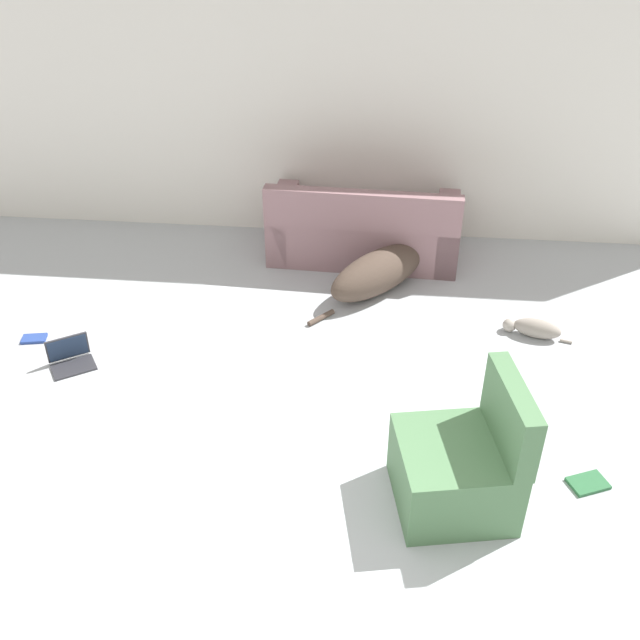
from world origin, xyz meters
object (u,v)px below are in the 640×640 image
(side_chair, at_px, (461,466))
(dog, at_px, (382,270))
(couch, at_px, (364,231))
(book_green, at_px, (588,483))
(laptop_open, at_px, (70,356))
(cat, at_px, (534,328))
(book_blue, at_px, (34,339))

(side_chair, bearing_deg, dog, -179.31)
(couch, relative_size, book_green, 6.49)
(dog, bearing_deg, side_chair, -127.04)
(laptop_open, bearing_deg, couch, 8.25)
(couch, xyz_separation_m, book_green, (1.55, -2.85, -0.27))
(dog, height_order, side_chair, side_chair)
(cat, height_order, side_chair, side_chair)
(book_green, height_order, side_chair, side_chair)
(book_green, bearing_deg, couch, 118.59)
(couch, xyz_separation_m, book_blue, (-2.60, -1.67, -0.27))
(cat, bearing_deg, dog, -10.74)
(book_blue, bearing_deg, dog, 21.36)
(couch, distance_m, book_green, 3.26)
(laptop_open, distance_m, side_chair, 3.10)
(cat, xyz_separation_m, laptop_open, (-3.62, -0.73, -0.00))
(cat, distance_m, book_green, 1.64)
(couch, relative_size, dog, 1.39)
(couch, xyz_separation_m, side_chair, (0.72, -3.06, 0.01))
(laptop_open, bearing_deg, book_blue, 113.30)
(dog, bearing_deg, laptop_open, 161.05)
(book_blue, bearing_deg, laptop_open, -32.97)
(dog, height_order, book_blue, dog)
(side_chair, bearing_deg, laptop_open, -122.20)
(couch, distance_m, book_blue, 3.10)
(cat, relative_size, side_chair, 0.64)
(couch, distance_m, cat, 1.91)
(laptop_open, relative_size, book_blue, 1.91)
(dog, bearing_deg, couch, 59.82)
(book_blue, bearing_deg, side_chair, -22.62)
(cat, height_order, laptop_open, laptop_open)
(laptop_open, distance_m, book_blue, 0.51)
(book_green, bearing_deg, cat, 93.59)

